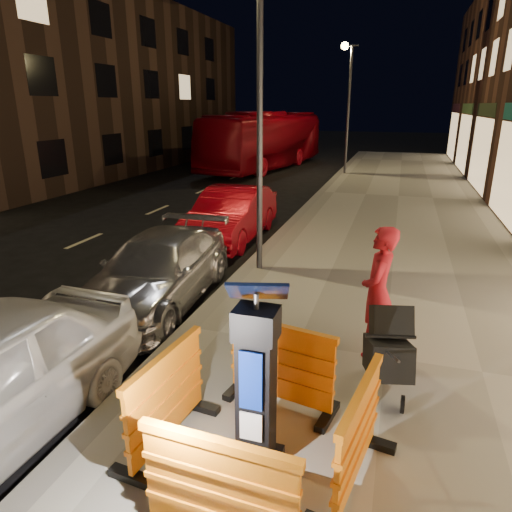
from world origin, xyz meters
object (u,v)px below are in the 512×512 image
(barrier_back, at_px, (281,366))
(barrier_bldgside, at_px, (358,438))
(car_silver, at_px, (159,301))
(bus_doubledecker, at_px, (265,168))
(car_red, at_px, (232,240))
(stroller, at_px, (388,353))
(barrier_kerbside, at_px, (167,399))
(barrier_front, at_px, (219,495))
(parking_kiosk, at_px, (256,380))
(man, at_px, (378,292))

(barrier_back, relative_size, barrier_bldgside, 1.00)
(car_silver, bearing_deg, bus_doubledecker, 96.86)
(car_silver, bearing_deg, car_red, 88.44)
(barrier_back, distance_m, car_silver, 3.94)
(stroller, bearing_deg, barrier_back, -164.70)
(car_silver, height_order, stroller, stroller)
(barrier_bldgside, distance_m, car_red, 8.73)
(car_silver, relative_size, bus_doubledecker, 0.38)
(barrier_bldgside, bearing_deg, barrier_kerbside, 99.86)
(barrier_front, height_order, bus_doubledecker, bus_doubledecker)
(parking_kiosk, xyz_separation_m, man, (0.96, 2.48, 0.00))
(car_red, relative_size, man, 2.29)
(barrier_front, xyz_separation_m, barrier_kerbside, (-0.95, 0.95, 0.00))
(stroller, bearing_deg, car_red, 111.52)
(man, bearing_deg, bus_doubledecker, -152.87)
(man, xyz_separation_m, stroller, (0.20, -0.90, -0.40))
(barrier_bldgside, height_order, car_silver, barrier_bldgside)
(barrier_kerbside, relative_size, car_red, 0.31)
(parking_kiosk, distance_m, barrier_back, 1.03)
(barrier_back, distance_m, barrier_bldgside, 1.34)
(bus_doubledecker, bearing_deg, barrier_kerbside, -67.87)
(car_silver, bearing_deg, barrier_front, -59.34)
(barrier_front, relative_size, man, 0.72)
(parking_kiosk, height_order, barrier_front, parking_kiosk)
(parking_kiosk, relative_size, barrier_back, 1.40)
(parking_kiosk, xyz_separation_m, car_silver, (-2.97, 3.44, -1.07))
(parking_kiosk, bearing_deg, car_red, 119.87)
(car_silver, bearing_deg, barrier_back, -43.42)
(car_red, bearing_deg, barrier_back, -66.00)
(barrier_front, height_order, car_silver, barrier_front)
(bus_doubledecker, bearing_deg, car_red, -68.91)
(barrier_front, xyz_separation_m, barrier_back, (0.00, 1.90, 0.00))
(bus_doubledecker, bearing_deg, man, -61.13)
(parking_kiosk, xyz_separation_m, car_red, (-3.11, 7.70, -1.07))
(barrier_back, distance_m, bus_doubledecker, 21.96)
(barrier_front, bearing_deg, parking_kiosk, 92.86)
(parking_kiosk, height_order, stroller, parking_kiosk)
(barrier_bldgside, distance_m, car_silver, 5.26)
(barrier_front, bearing_deg, barrier_kerbside, 137.86)
(barrier_kerbside, height_order, bus_doubledecker, bus_doubledecker)
(stroller, bearing_deg, car_silver, 142.34)
(barrier_back, bearing_deg, car_silver, 150.87)
(stroller, bearing_deg, man, 89.15)
(bus_doubledecker, xyz_separation_m, man, (7.29, -19.49, 1.07))
(barrier_back, bearing_deg, parking_kiosk, -79.14)
(parking_kiosk, relative_size, car_silver, 0.43)
(barrier_back, bearing_deg, barrier_front, -79.14)
(barrier_kerbside, bearing_deg, car_silver, 36.30)
(barrier_kerbside, xyz_separation_m, stroller, (2.11, 1.58, 0.01))
(barrier_back, relative_size, stroller, 1.27)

